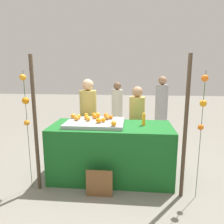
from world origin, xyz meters
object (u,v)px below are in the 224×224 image
(stall_counter, at_px, (111,151))
(chalkboard_sign, at_px, (99,184))
(orange_0, at_px, (107,117))
(juice_bottle, at_px, (144,119))
(vendor_left, at_px, (89,123))
(vendor_right, at_px, (137,127))
(orange_1, at_px, (111,117))

(stall_counter, bearing_deg, chalkboard_sign, -100.98)
(orange_0, height_order, chalkboard_sign, orange_0)
(juice_bottle, relative_size, chalkboard_sign, 0.50)
(orange_0, distance_m, juice_bottle, 0.64)
(orange_0, distance_m, chalkboard_sign, 1.14)
(orange_0, xyz_separation_m, vendor_left, (-0.45, 0.55, -0.26))
(juice_bottle, distance_m, chalkboard_sign, 1.27)
(orange_0, distance_m, vendor_right, 0.86)
(juice_bottle, distance_m, vendor_right, 0.77)
(vendor_right, bearing_deg, stall_counter, -121.18)
(orange_1, relative_size, chalkboard_sign, 0.17)
(orange_1, bearing_deg, orange_0, -134.77)
(orange_0, xyz_separation_m, orange_1, (0.06, 0.06, -0.00))
(juice_bottle, height_order, vendor_right, vendor_right)
(stall_counter, bearing_deg, juice_bottle, 5.26)
(juice_bottle, bearing_deg, vendor_right, 97.95)
(orange_0, relative_size, vendor_right, 0.05)
(stall_counter, height_order, juice_bottle, juice_bottle)
(stall_counter, height_order, orange_1, orange_1)
(stall_counter, height_order, chalkboard_sign, stall_counter)
(orange_1, height_order, juice_bottle, juice_bottle)
(orange_0, height_order, orange_1, orange_0)
(stall_counter, height_order, vendor_left, vendor_left)
(vendor_left, height_order, vendor_right, vendor_left)
(juice_bottle, xyz_separation_m, vendor_left, (-1.08, 0.65, -0.26))
(chalkboard_sign, bearing_deg, orange_0, 87.29)
(orange_0, xyz_separation_m, vendor_right, (0.53, 0.60, -0.33))
(stall_counter, height_order, orange_0, orange_0)
(orange_1, distance_m, chalkboard_sign, 1.18)
(vendor_right, bearing_deg, juice_bottle, -82.05)
(juice_bottle, bearing_deg, stall_counter, -174.74)
(juice_bottle, distance_m, vendor_left, 1.29)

